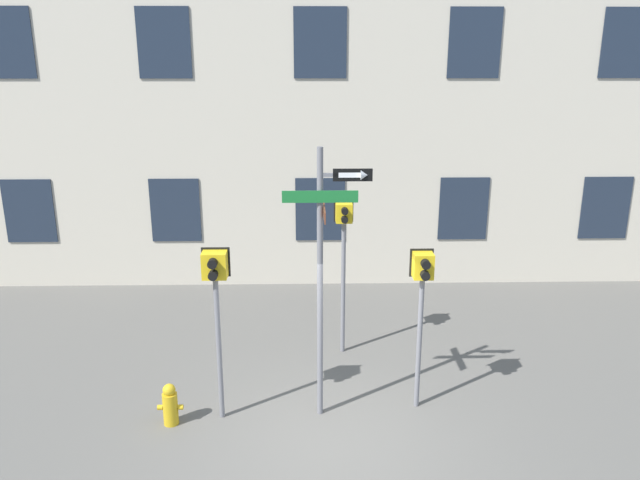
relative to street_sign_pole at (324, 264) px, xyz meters
The scene contains 7 objects.
ground_plane 2.64m from the street_sign_pole, 84.92° to the right, with size 60.00×60.00×0.00m, color #595651.
building_facade 6.85m from the street_sign_pole, 89.26° to the left, with size 24.00×0.63×11.35m.
street_sign_pole is the anchor object (origin of this frame).
pedestrian_signal_left 1.62m from the street_sign_pole, behind, with size 0.42×0.40×2.73m.
pedestrian_signal_right 1.57m from the street_sign_pole, ahead, with size 0.36×0.40×2.61m.
pedestrian_signal_across 2.19m from the street_sign_pole, 78.85° to the left, with size 0.35×0.40×2.93m.
fire_hydrant 3.20m from the street_sign_pole, behind, with size 0.39×0.23×0.68m.
Camera 1 is at (-0.33, -7.77, 5.46)m, focal length 35.00 mm.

